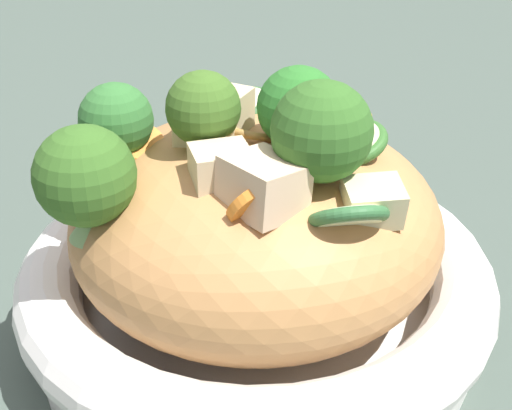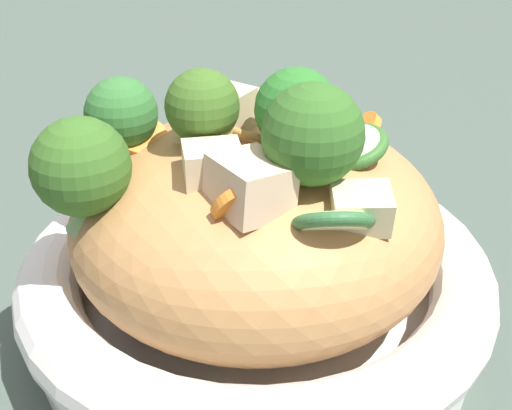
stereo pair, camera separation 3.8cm
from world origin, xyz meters
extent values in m
plane|color=#414E45|center=(0.00, 0.00, 0.00)|extent=(3.00, 3.00, 0.00)
cylinder|color=white|center=(0.00, 0.00, 0.01)|extent=(0.25, 0.25, 0.02)
torus|color=white|center=(0.00, 0.00, 0.04)|extent=(0.27, 0.27, 0.04)
ellipsoid|color=#B77F49|center=(0.00, 0.00, 0.07)|extent=(0.20, 0.20, 0.10)
torus|color=#B88745|center=(0.02, -0.02, 0.11)|extent=(0.05, 0.05, 0.02)
torus|color=#B88542|center=(-0.01, -0.01, 0.13)|extent=(0.07, 0.07, 0.02)
torus|color=#B27E4A|center=(0.02, 0.03, 0.12)|extent=(0.04, 0.04, 0.02)
cone|color=#A0C277|center=(0.02, -0.02, 0.12)|extent=(0.02, 0.02, 0.02)
sphere|color=#3B6121|center=(0.02, -0.02, 0.14)|extent=(0.04, 0.04, 0.04)
cone|color=#99BE6F|center=(0.02, 0.04, 0.12)|extent=(0.03, 0.03, 0.02)
sphere|color=#316023|center=(0.02, 0.04, 0.14)|extent=(0.07, 0.07, 0.05)
cone|color=#9CBB78|center=(0.02, -0.07, 0.11)|extent=(0.02, 0.02, 0.02)
sphere|color=#31692F|center=(0.02, -0.07, 0.13)|extent=(0.05, 0.05, 0.04)
cone|color=#98C178|center=(0.07, -0.06, 0.10)|extent=(0.03, 0.03, 0.02)
sphere|color=#345F21|center=(0.07, -0.06, 0.12)|extent=(0.06, 0.06, 0.05)
cone|color=#9EC079|center=(0.00, 0.02, 0.12)|extent=(0.02, 0.02, 0.02)
sphere|color=#2A6D27|center=(0.00, 0.02, 0.14)|extent=(0.05, 0.05, 0.04)
cylinder|color=orange|center=(-0.04, 0.03, 0.12)|extent=(0.03, 0.02, 0.02)
cylinder|color=orange|center=(0.02, -0.06, 0.12)|extent=(0.04, 0.04, 0.02)
cylinder|color=orange|center=(0.05, 0.02, 0.12)|extent=(0.03, 0.03, 0.03)
cylinder|color=orange|center=(-0.08, 0.01, 0.11)|extent=(0.04, 0.04, 0.02)
cylinder|color=orange|center=(-0.06, 0.03, 0.11)|extent=(0.03, 0.03, 0.02)
cylinder|color=orange|center=(0.00, -0.03, 0.13)|extent=(0.03, 0.03, 0.02)
cylinder|color=beige|center=(-0.04, -0.03, 0.12)|extent=(0.04, 0.04, 0.02)
torus|color=#315E31|center=(-0.04, -0.03, 0.12)|extent=(0.05, 0.05, 0.02)
cylinder|color=beige|center=(-0.02, 0.04, 0.12)|extent=(0.04, 0.04, 0.02)
torus|color=#336428|center=(-0.02, 0.04, 0.12)|extent=(0.05, 0.05, 0.02)
cylinder|color=beige|center=(0.04, 0.06, 0.11)|extent=(0.04, 0.04, 0.02)
torus|color=#2F6334|center=(0.04, 0.06, 0.11)|extent=(0.05, 0.05, 0.03)
cube|color=beige|center=(0.02, 0.07, 0.11)|extent=(0.03, 0.04, 0.02)
cube|color=beige|center=(0.01, -0.02, 0.13)|extent=(0.03, 0.03, 0.03)
cube|color=beige|center=(0.04, 0.02, 0.12)|extent=(0.04, 0.04, 0.03)
cube|color=beige|center=(0.04, 0.00, 0.13)|extent=(0.04, 0.04, 0.02)
camera|label=1|loc=(0.30, 0.14, 0.28)|focal=50.62mm
camera|label=2|loc=(0.28, 0.17, 0.28)|focal=50.62mm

